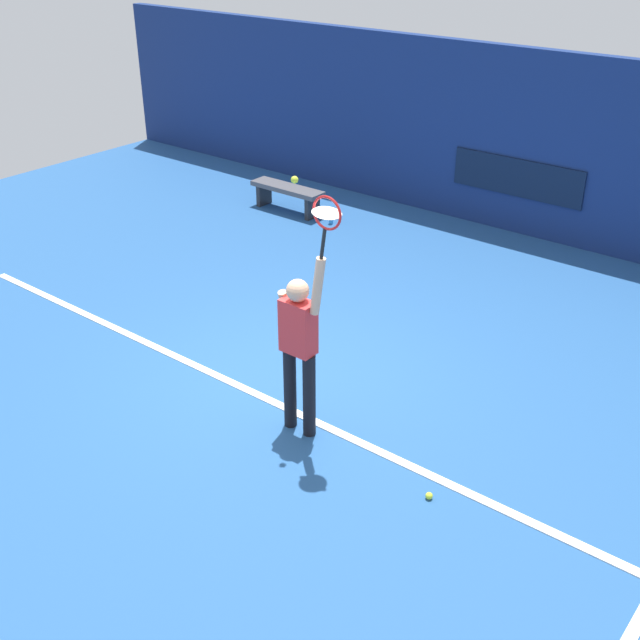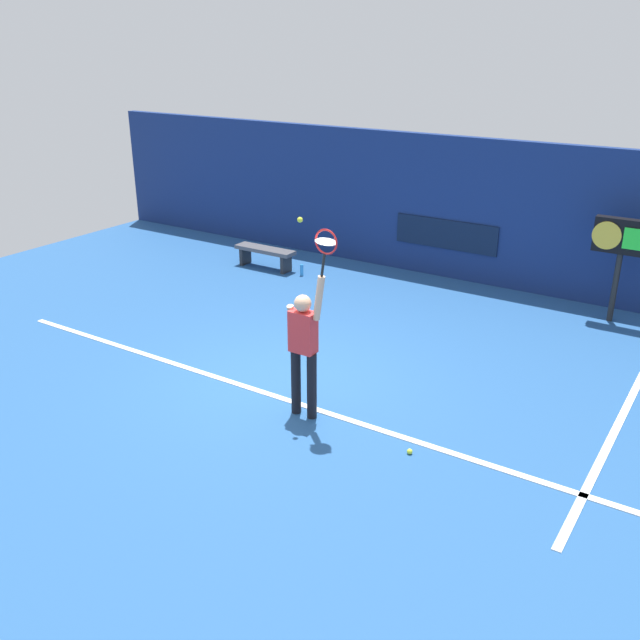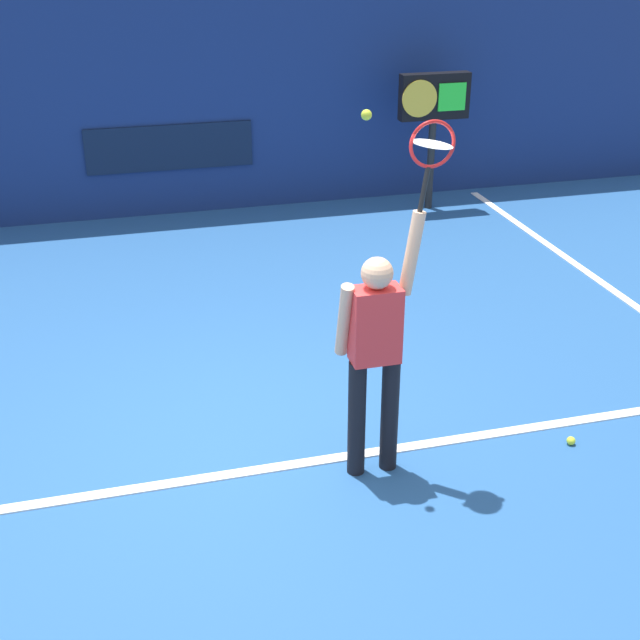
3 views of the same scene
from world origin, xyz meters
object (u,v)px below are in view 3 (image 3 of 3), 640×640
object	(u,v)px
tennis_ball	(366,115)
spare_ball	(571,441)
tennis_racket	(431,150)
scoreboard_clock	(434,103)
tennis_player	(375,348)

from	to	relation	value
tennis_ball	spare_ball	bearing A→B (deg)	-5.64
tennis_racket	spare_ball	world-z (taller)	tennis_racket
tennis_racket	tennis_ball	xyz separation A→B (m)	(-0.41, 0.07, 0.23)
tennis_ball	scoreboard_clock	world-z (taller)	tennis_ball
tennis_racket	scoreboard_clock	world-z (taller)	tennis_racket
tennis_racket	scoreboard_clock	bearing A→B (deg)	67.64
tennis_racket	scoreboard_clock	distance (m)	6.21
tennis_player	scoreboard_clock	distance (m)	6.29
tennis_ball	scoreboard_clock	size ratio (longest dim) A/B	0.04
tennis_ball	spare_ball	world-z (taller)	tennis_ball
spare_ball	tennis_player	bearing A→B (deg)	176.50
tennis_player	tennis_ball	distance (m)	1.61
tennis_player	spare_ball	bearing A→B (deg)	-3.50
tennis_player	spare_ball	distance (m)	1.88
tennis_racket	spare_ball	distance (m)	2.68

